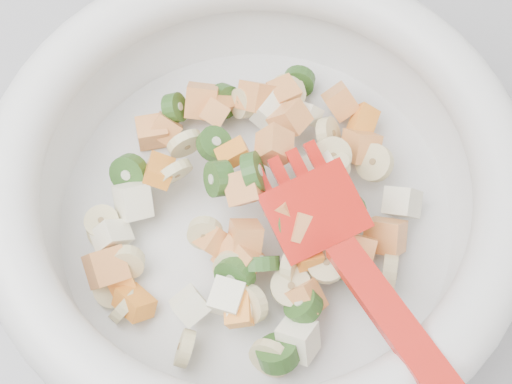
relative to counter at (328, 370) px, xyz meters
The scene contains 2 objects.
counter is the anchor object (origin of this frame).
mixing_bowl 0.51m from the counter, 153.32° to the right, with size 0.41×0.35×0.13m.
Camera 1 is at (0.03, 1.23, 1.38)m, focal length 50.00 mm.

